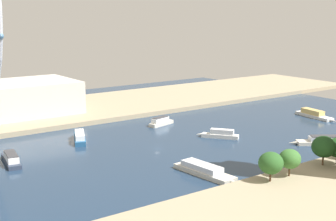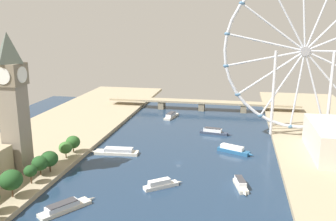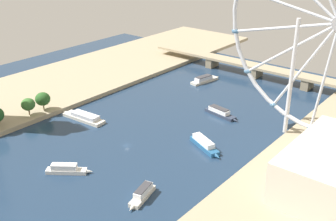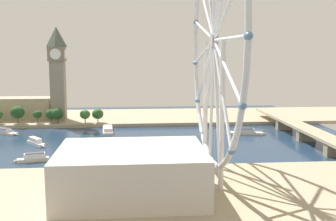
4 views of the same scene
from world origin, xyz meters
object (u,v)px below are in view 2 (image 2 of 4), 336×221
at_px(ferris_wheel, 305,52).
at_px(tour_boat_2, 65,207).
at_px(tour_boat_1, 117,151).
at_px(tour_boat_6, 241,184).
at_px(tour_boat_0, 171,115).
at_px(clock_tower, 13,101).
at_px(tour_boat_3, 214,131).
at_px(tour_boat_5, 234,150).
at_px(river_bridge, 202,103).
at_px(tour_boat_4, 161,184).

relative_size(ferris_wheel, tour_boat_2, 4.59).
relative_size(tour_boat_1, tour_boat_6, 1.73).
bearing_deg(tour_boat_0, clock_tower, 167.31).
bearing_deg(tour_boat_3, ferris_wheel, 8.59).
bearing_deg(tour_boat_5, tour_boat_3, 135.86).
relative_size(clock_tower, tour_boat_0, 2.75).
xyz_separation_m(river_bridge, tour_boat_0, (-26.53, -37.77, -5.80)).
bearing_deg(tour_boat_5, tour_boat_4, -96.86).
bearing_deg(river_bridge, tour_boat_1, -107.39).
relative_size(tour_boat_3, tour_boat_6, 1.30).
distance_m(tour_boat_3, tour_boat_5, 46.96).
bearing_deg(ferris_wheel, tour_boat_0, 156.64).
relative_size(clock_tower, tour_boat_6, 3.94).
height_order(ferris_wheel, tour_boat_6, ferris_wheel).
bearing_deg(tour_boat_6, tour_boat_3, 178.28).
relative_size(tour_boat_0, tour_boat_4, 1.44).
distance_m(ferris_wheel, tour_boat_4, 156.88).
bearing_deg(ferris_wheel, tour_boat_6, -114.40).
bearing_deg(tour_boat_1, tour_boat_6, 151.41).
bearing_deg(tour_boat_4, tour_boat_5, 21.94).
height_order(ferris_wheel, tour_boat_1, ferris_wheel).
bearing_deg(tour_boat_2, tour_boat_0, 29.29).
distance_m(river_bridge, tour_boat_0, 46.52).
bearing_deg(tour_boat_6, clock_tower, -100.85).
relative_size(river_bridge, tour_boat_1, 5.53).
distance_m(tour_boat_5, tour_boat_6, 58.17).
relative_size(tour_boat_2, tour_boat_4, 1.33).
height_order(ferris_wheel, tour_boat_0, ferris_wheel).
height_order(river_bridge, tour_boat_0, river_bridge).
distance_m(tour_boat_1, tour_boat_2, 82.87).
height_order(river_bridge, tour_boat_2, river_bridge).
distance_m(tour_boat_1, tour_boat_3, 90.26).
xyz_separation_m(tour_boat_0, tour_boat_5, (63.04, -91.18, 0.16)).
distance_m(ferris_wheel, tour_boat_6, 129.41).
xyz_separation_m(tour_boat_0, tour_boat_4, (23.24, -157.65, -0.03)).
bearing_deg(clock_tower, tour_boat_5, 26.92).
bearing_deg(tour_boat_4, tour_boat_6, -26.39).
xyz_separation_m(tour_boat_1, tour_boat_6, (87.70, -39.25, 0.29)).
height_order(river_bridge, tour_boat_6, river_bridge).
bearing_deg(clock_tower, tour_boat_3, 44.31).
bearing_deg(tour_boat_6, tour_boat_2, -77.53).
height_order(tour_boat_2, tour_boat_3, tour_boat_3).
bearing_deg(tour_boat_1, clock_tower, 40.72).
distance_m(ferris_wheel, tour_boat_0, 141.18).
xyz_separation_m(clock_tower, tour_boat_6, (134.41, 7.78, -44.69)).
xyz_separation_m(clock_tower, tour_boat_4, (89.66, -0.72, -44.82)).
bearing_deg(tour_boat_6, tour_boat_0, -169.65).
distance_m(ferris_wheel, river_bridge, 137.79).
height_order(clock_tower, tour_boat_4, clock_tower).
distance_m(clock_tower, ferris_wheel, 211.06).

